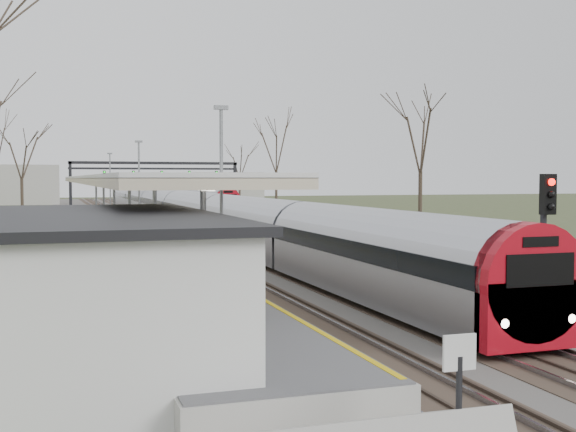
% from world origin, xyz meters
% --- Properties ---
extents(track_bed, '(24.00, 160.00, 0.22)m').
position_xyz_m(track_bed, '(0.26, 55.00, 0.06)').
color(track_bed, '#474442').
rests_on(track_bed, ground).
extents(platform, '(3.50, 69.00, 1.00)m').
position_xyz_m(platform, '(-9.05, 37.50, 0.50)').
color(platform, '#9E9B93').
rests_on(platform, ground).
extents(canopy, '(4.10, 50.00, 3.11)m').
position_xyz_m(canopy, '(-9.05, 32.99, 3.93)').
color(canopy, slate).
rests_on(canopy, platform).
extents(station_building, '(6.00, 9.00, 3.20)m').
position_xyz_m(station_building, '(-12.50, 8.00, 1.60)').
color(station_building, silver).
rests_on(station_building, ground).
extents(signal_gantry, '(21.00, 0.59, 6.08)m').
position_xyz_m(signal_gantry, '(0.29, 84.99, 4.91)').
color(signal_gantry, black).
rests_on(signal_gantry, ground).
extents(tree_east_far, '(5.00, 5.00, 10.30)m').
position_xyz_m(tree_east_far, '(14.00, 42.00, 7.29)').
color(tree_east_far, '#2D231C').
rests_on(tree_east_far, ground).
extents(train_near, '(2.62, 90.21, 3.05)m').
position_xyz_m(train_near, '(-2.50, 51.51, 1.48)').
color(train_near, '#A4A6AE').
rests_on(train_near, ground).
extents(train_far, '(2.62, 75.21, 3.05)m').
position_xyz_m(train_far, '(4.50, 101.19, 1.48)').
color(train_far, '#A4A6AE').
rests_on(train_far, ground).
extents(passenger, '(0.60, 0.72, 1.70)m').
position_xyz_m(passenger, '(-7.90, 18.05, 1.85)').
color(passenger, '#28434E').
rests_on(passenger, platform).
extents(signal_post, '(0.35, 0.45, 4.10)m').
position_xyz_m(signal_post, '(-0.75, 8.70, 2.72)').
color(signal_post, black).
rests_on(signal_post, ground).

